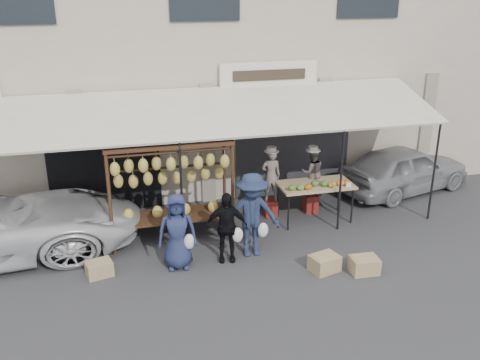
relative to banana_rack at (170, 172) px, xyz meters
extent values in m
plane|color=#2D2D30|center=(1.18, -1.53, -1.57)|extent=(90.00, 90.00, 0.00)
cube|color=beige|center=(1.18, 4.97, 1.93)|extent=(24.00, 6.00, 7.00)
cube|color=#232328|center=(3.38, 1.93, -0.32)|extent=(3.00, 0.10, 2.50)
cube|color=black|center=(-1.32, 1.93, -0.32)|extent=(2.60, 0.10, 2.50)
cube|color=silver|center=(2.68, 1.87, 1.58)|extent=(2.40, 0.10, 0.60)
cube|color=beige|center=(1.18, 0.77, 1.03)|extent=(10.00, 2.34, 0.63)
cylinder|color=black|center=(0.18, -0.38, -0.42)|extent=(0.05, 0.05, 2.30)
cylinder|color=black|center=(3.68, -0.38, -0.42)|extent=(0.05, 0.05, 2.30)
cylinder|color=black|center=(5.98, -0.38, -0.42)|extent=(0.05, 0.05, 2.30)
cylinder|color=#3A2213|center=(-1.25, -0.35, -0.47)|extent=(0.07, 0.07, 2.20)
cylinder|color=#3A2213|center=(1.25, -0.35, -0.47)|extent=(0.07, 0.07, 2.20)
cylinder|color=#3A2213|center=(-1.25, 0.45, -0.47)|extent=(0.07, 0.07, 2.20)
cylinder|color=#3A2213|center=(1.25, 0.45, -0.47)|extent=(0.07, 0.07, 2.20)
cube|color=#3A2213|center=(0.00, 0.05, 0.63)|extent=(2.60, 0.90, 0.07)
cylinder|color=#3A2213|center=(0.00, -0.30, 0.51)|extent=(2.50, 0.05, 0.05)
cylinder|color=#3A2213|center=(0.00, 0.40, 0.51)|extent=(2.50, 0.05, 0.05)
cylinder|color=#3A2213|center=(0.00, 0.05, 0.08)|extent=(2.50, 0.05, 0.05)
cube|color=#3A2213|center=(0.00, 0.05, -1.02)|extent=(2.50, 0.80, 0.05)
ellipsoid|color=#D9BE51|center=(-1.10, -0.30, 0.26)|extent=(0.20, 0.18, 0.30)
ellipsoid|color=#D9BE51|center=(-0.82, -0.15, 0.25)|extent=(0.20, 0.18, 0.30)
ellipsoid|color=#D9BE51|center=(-0.55, -0.30, 0.28)|extent=(0.20, 0.18, 0.30)
ellipsoid|color=#D9BE51|center=(-0.27, -0.15, 0.26)|extent=(0.20, 0.18, 0.30)
ellipsoid|color=#D9BE51|center=(0.00, -0.30, 0.27)|extent=(0.20, 0.18, 0.30)
ellipsoid|color=#D9BE51|center=(0.28, -0.15, 0.24)|extent=(0.20, 0.18, 0.30)
ellipsoid|color=#D9BE51|center=(0.55, -0.30, 0.25)|extent=(0.20, 0.18, 0.30)
ellipsoid|color=#D9BE51|center=(0.83, -0.15, 0.25)|extent=(0.20, 0.18, 0.30)
ellipsoid|color=#D9BE51|center=(1.10, -0.30, 0.23)|extent=(0.20, 0.18, 0.30)
ellipsoid|color=#D9BE51|center=(-1.05, 0.05, -0.13)|extent=(0.20, 0.18, 0.30)
ellipsoid|color=#D9BE51|center=(-0.75, 0.05, -0.16)|extent=(0.20, 0.18, 0.30)
ellipsoid|color=#D9BE51|center=(-0.45, 0.05, -0.13)|extent=(0.20, 0.18, 0.30)
ellipsoid|color=#D9BE51|center=(-0.15, 0.05, -0.14)|extent=(0.20, 0.18, 0.30)
ellipsoid|color=#D9BE51|center=(0.15, 0.05, -0.16)|extent=(0.20, 0.18, 0.30)
ellipsoid|color=#D9BE51|center=(0.45, 0.05, -0.16)|extent=(0.20, 0.18, 0.30)
ellipsoid|color=#D9BE51|center=(0.75, 0.05, -0.13)|extent=(0.20, 0.18, 0.30)
ellipsoid|color=#D9BE51|center=(1.05, 0.05, -0.13)|extent=(0.20, 0.18, 0.30)
cube|color=tan|center=(3.34, 0.22, -0.70)|extent=(1.70, 0.90, 0.05)
cylinder|color=black|center=(2.57, -0.15, -1.15)|extent=(0.04, 0.04, 0.85)
cylinder|color=black|center=(4.11, -0.15, -1.15)|extent=(0.04, 0.04, 0.85)
cylinder|color=black|center=(2.57, 0.59, -1.15)|extent=(0.04, 0.04, 0.85)
cylinder|color=black|center=(4.11, 0.59, -1.15)|extent=(0.04, 0.04, 0.85)
ellipsoid|color=#477226|center=(2.68, -0.04, -0.60)|extent=(0.18, 0.14, 0.14)
ellipsoid|color=#598C33|center=(2.87, -0.06, -0.60)|extent=(0.18, 0.14, 0.14)
ellipsoid|color=#B25919|center=(3.05, -0.07, -0.60)|extent=(0.18, 0.14, 0.14)
ellipsoid|color=#477226|center=(3.26, 0.09, -0.60)|extent=(0.18, 0.14, 0.14)
ellipsoid|color=#477226|center=(3.48, 0.04, -0.60)|extent=(0.18, 0.14, 0.14)
ellipsoid|color=gold|center=(3.62, -0.07, -0.60)|extent=(0.18, 0.14, 0.14)
ellipsoid|color=orange|center=(3.84, -0.02, -0.60)|extent=(0.18, 0.14, 0.14)
ellipsoid|color=#B25919|center=(3.99, -0.05, -0.60)|extent=(0.18, 0.14, 0.14)
imported|color=slate|center=(2.41, 0.67, -0.54)|extent=(0.48, 0.35, 1.24)
imported|color=#5A504E|center=(3.43, 0.69, -0.56)|extent=(0.58, 0.47, 1.15)
imported|color=#222A4F|center=(-0.04, -1.17, -0.80)|extent=(0.79, 0.55, 1.53)
imported|color=black|center=(0.93, -1.12, -0.84)|extent=(0.90, 0.50, 1.45)
imported|color=#1F2945|center=(1.48, -1.04, -0.69)|extent=(1.15, 0.68, 1.76)
cube|color=maroon|center=(2.41, 0.67, -1.37)|extent=(0.36, 0.36, 0.41)
cube|color=maroon|center=(3.43, 0.69, -1.35)|extent=(0.36, 0.36, 0.44)
cube|color=tan|center=(2.68, -2.01, -1.41)|extent=(0.63, 0.54, 0.32)
cube|color=tan|center=(3.39, -2.26, -1.41)|extent=(0.54, 0.42, 0.31)
cube|color=tan|center=(-1.55, -1.13, -1.43)|extent=(0.55, 0.47, 0.29)
imported|color=gray|center=(6.28, 1.34, -0.94)|extent=(3.95, 2.44, 1.26)
camera|label=1|loc=(-1.12, -10.41, 3.77)|focal=40.00mm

